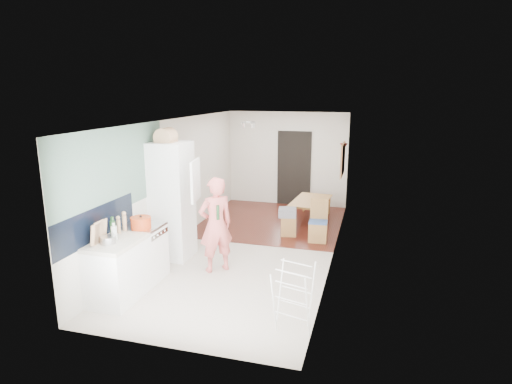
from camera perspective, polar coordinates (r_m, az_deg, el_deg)
The scene contains 32 objects.
room_shell at distance 8.16m, azimuth -0.73°, elevation 0.73°, with size 3.20×7.00×2.50m, color silver, non-canonical shape.
floor at distance 8.53m, azimuth -0.71°, elevation -7.49°, with size 3.20×7.00×0.01m, color beige.
wood_floor_overlay at distance 10.22m, azimuth 2.19°, elevation -3.89°, with size 3.20×3.30×0.01m, color #511B13.
sage_wall_panel at distance 6.92m, azimuth -18.31°, elevation 2.82°, with size 0.02×3.00×1.30m, color slate.
tile_splashback at distance 6.64m, azimuth -20.44°, elevation -4.00°, with size 0.02×1.90×0.50m, color black.
doorway_recess at distance 11.49m, azimuth 5.09°, elevation 3.12°, with size 0.90×0.04×2.00m, color black.
base_cabinet at distance 6.73m, azimuth -17.93°, elevation -10.12°, with size 0.60×0.90×0.86m, color white.
worktop at distance 6.56m, azimuth -18.22°, elevation -6.42°, with size 0.62×0.92×0.06m, color beige.
range_cooker at distance 7.31m, azimuth -14.71°, elevation -7.90°, with size 0.60×0.60×0.88m, color white.
cooker_top at distance 7.16m, azimuth -14.93°, elevation -4.46°, with size 0.60×0.60×0.04m, color #B4B4B6.
fridge_housing at distance 7.95m, azimuth -11.14°, elevation -1.16°, with size 0.66×0.66×2.15m, color white.
fridge_door at distance 7.33m, azimuth -8.08°, elevation 1.54°, with size 0.56×0.04×0.70m, color white.
fridge_interior at distance 7.72m, azimuth -9.24°, elevation 2.09°, with size 0.02×0.52×0.66m, color white.
pinboard at distance 9.68m, azimuth 11.50°, elevation 4.28°, with size 0.03×0.90×0.70m, color tan.
pinboard_frame at distance 9.69m, azimuth 11.42°, elevation 4.28°, with size 0.01×0.94×0.74m, color #A77938.
wall_sconce at distance 10.30m, azimuth 11.61°, elevation 5.93°, with size 0.18×0.18×0.16m, color maroon.
person at distance 7.24m, azimuth -5.41°, elevation -3.26°, with size 0.71×0.47×1.95m, color #E46965.
dining_table at distance 10.33m, azimuth 7.44°, elevation -2.60°, with size 1.21×0.67×0.42m, color #A77938.
dining_chair at distance 8.84m, azimuth 8.31°, elevation -3.87°, with size 0.37×0.37×0.87m, color #A77938, non-canonical shape.
stool at distance 9.21m, azimuth 4.34°, elevation -4.54°, with size 0.32×0.32×0.42m, color #A77938, non-canonical shape.
grey_drape at distance 9.14m, azimuth 4.22°, elevation -2.73°, with size 0.37×0.37×0.17m, color slate.
drying_rack at distance 5.69m, azimuth 4.98°, elevation -13.89°, with size 0.45×0.40×0.87m, color white, non-canonical shape.
bread_bin at distance 7.75m, azimuth -11.94°, elevation 7.19°, with size 0.34×0.33×0.18m, color tan, non-canonical shape.
red_casserole at distance 6.97m, azimuth -15.09°, elevation -3.97°, with size 0.32×0.32×0.19m, color #CB4118.
steel_pan at distance 6.44m, azimuth -19.10°, elevation -6.07°, with size 0.22×0.22×0.11m, color #B4B4B6.
held_bottle at distance 7.01m, azimuth -5.11°, elevation -2.73°, with size 0.05×0.05×0.24m, color #1B3F1E.
bottle_a at distance 6.58m, azimuth -18.46°, elevation -4.84°, with size 0.06×0.06×0.28m, color #1B3F1E.
bottle_b at distance 6.67m, azimuth -18.64°, elevation -4.73°, with size 0.06×0.06×0.25m, color #1B3F1E.
bottle_c at distance 6.57m, azimuth -18.39°, elevation -5.18°, with size 0.08×0.08×0.21m, color silver.
pepper_mill_front at distance 6.84m, azimuth -17.85°, elevation -4.38°, with size 0.06×0.06×0.21m, color tan.
pepper_mill_back at distance 6.94m, azimuth -17.12°, elevation -3.97°, with size 0.07×0.07×0.24m, color tan.
chopping_boards at distance 6.44m, azimuth -20.24°, elevation -5.08°, with size 0.04×0.25×0.34m, color tan, non-canonical shape.
Camera 1 is at (2.23, -7.65, 3.04)m, focal length 30.00 mm.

